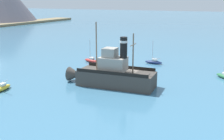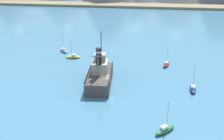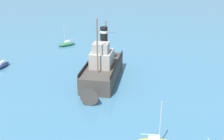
% 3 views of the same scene
% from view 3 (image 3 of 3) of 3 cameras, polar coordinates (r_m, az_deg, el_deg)
% --- Properties ---
extents(ground_plane, '(600.00, 600.00, 0.00)m').
position_cam_3_polar(ground_plane, '(44.53, -3.38, -0.85)').
color(ground_plane, teal).
extents(old_tugboat, '(5.41, 14.64, 9.90)m').
position_cam_3_polar(old_tugboat, '(41.37, -2.08, 0.10)').
color(old_tugboat, '#423D38').
rests_on(old_tugboat, ground).
extents(sailboat_navy, '(1.30, 3.85, 4.90)m').
position_cam_3_polar(sailboat_navy, '(50.40, -21.56, 0.87)').
color(sailboat_navy, navy).
rests_on(sailboat_navy, ground).
extents(sailboat_green, '(3.38, 3.54, 4.90)m').
position_cam_3_polar(sailboat_green, '(59.67, -9.21, 5.24)').
color(sailboat_green, '#286B3D').
rests_on(sailboat_green, ground).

